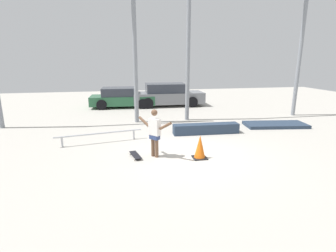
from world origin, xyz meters
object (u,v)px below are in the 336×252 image
object	(u,v)px
parked_car_green	(122,98)
parked_car_grey	(167,95)
skateboarder	(155,131)
manual_pad	(275,125)
grind_rail	(99,134)
traffic_cone	(200,147)
skateboard	(135,155)
grind_box	(206,129)

from	to	relation	value
parked_car_green	parked_car_grey	size ratio (longest dim) A/B	0.89
skateboarder	manual_pad	distance (m)	6.57
grind_rail	parked_car_green	size ratio (longest dim) A/B	0.75
parked_car_green	traffic_cone	distance (m)	9.71
parked_car_green	skateboarder	bearing A→B (deg)	-81.80
skateboard	traffic_cone	bearing A→B (deg)	64.40
skateboarder	grind_box	world-z (taller)	skateboarder
grind_box	parked_car_grey	xyz separation A→B (m)	(-0.31, 6.79, 0.50)
grind_rail	parked_car_green	xyz separation A→B (m)	(0.97, 7.32, 0.28)
skateboard	traffic_cone	world-z (taller)	traffic_cone
grind_box	parked_car_green	size ratio (longest dim) A/B	0.66
skateboard	grind_rail	xyz separation A→B (m)	(-1.17, 1.68, 0.25)
manual_pad	parked_car_green	bearing A→B (deg)	136.68
skateboarder	skateboard	world-z (taller)	skateboarder
skateboarder	grind_box	bearing A→B (deg)	91.60
skateboarder	manual_pad	world-z (taller)	skateboarder
parked_car_grey	grind_box	bearing A→B (deg)	-86.18
skateboarder	grind_rail	xyz separation A→B (m)	(-1.78, 1.76, -0.52)
manual_pad	parked_car_grey	bearing A→B (deg)	121.28
traffic_cone	grind_box	bearing A→B (deg)	67.30
parked_car_grey	traffic_cone	xyz separation A→B (m)	(-0.78, -9.39, -0.34)
parked_car_green	skateboard	bearing A→B (deg)	-85.58
grind_rail	manual_pad	bearing A→B (deg)	7.29
manual_pad	parked_car_green	size ratio (longest dim) A/B	0.67
grind_box	skateboarder	bearing A→B (deg)	-137.66
parked_car_grey	grind_rail	bearing A→B (deg)	-117.03
grind_box	traffic_cone	world-z (taller)	traffic_cone
skateboard	parked_car_green	size ratio (longest dim) A/B	0.19
skateboarder	traffic_cone	xyz separation A→B (m)	(1.34, -0.39, -0.48)
skateboard	manual_pad	bearing A→B (deg)	100.30
skateboarder	parked_car_grey	bearing A→B (deg)	126.04
skateboarder	grind_box	xyz separation A→B (m)	(2.42, 2.21, -0.63)
parked_car_grey	skateboarder	bearing A→B (deg)	-102.01
manual_pad	skateboard	bearing A→B (deg)	-157.75
grind_box	parked_car_green	world-z (taller)	parked_car_green
grind_rail	parked_car_grey	world-z (taller)	parked_car_grey
parked_car_grey	manual_pad	bearing A→B (deg)	-57.51
grind_box	traffic_cone	size ratio (longest dim) A/B	3.70
skateboarder	manual_pad	size ratio (longest dim) A/B	0.55
grind_rail	traffic_cone	distance (m)	3.78
manual_pad	parked_car_grey	world-z (taller)	parked_car_grey
skateboard	grind_box	xyz separation A→B (m)	(3.03, 2.13, 0.14)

